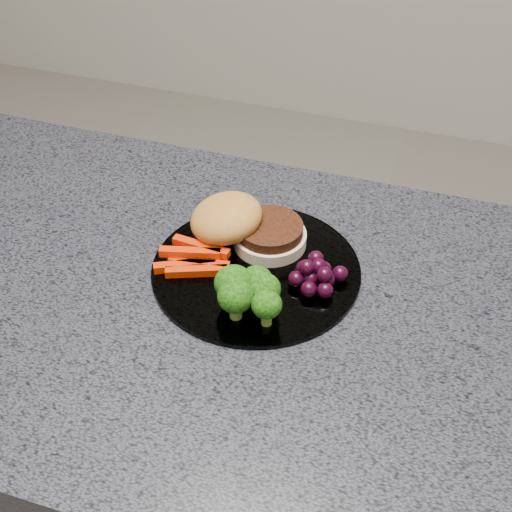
{
  "coord_description": "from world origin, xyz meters",
  "views": [
    {
      "loc": [
        0.2,
        -0.56,
        1.5
      ],
      "look_at": [
        -0.0,
        0.06,
        0.93
      ],
      "focal_mm": 50.0,
      "sensor_mm": 36.0,
      "label": 1
    }
  ],
  "objects": [
    {
      "name": "island_cabinet",
      "position": [
        0.0,
        0.0,
        0.43
      ],
      "size": [
        1.2,
        0.6,
        0.86
      ],
      "primitive_type": "cube",
      "color": "#56371D",
      "rests_on": "ground"
    },
    {
      "name": "broccoli",
      "position": [
        0.01,
        -0.01,
        0.94
      ],
      "size": [
        0.09,
        0.07,
        0.05
      ],
      "rotation": [
        0.0,
        0.0,
        -0.1
      ],
      "color": "olive",
      "rests_on": "plate"
    },
    {
      "name": "countertop",
      "position": [
        0.0,
        0.0,
        0.88
      ],
      "size": [
        1.2,
        0.6,
        0.04
      ],
      "primitive_type": "cube",
      "color": "#44434D",
      "rests_on": "island_cabinet"
    },
    {
      "name": "burger",
      "position": [
        -0.04,
        0.11,
        0.93
      ],
      "size": [
        0.16,
        0.11,
        0.05
      ],
      "rotation": [
        0.0,
        0.0,
        0.16
      ],
      "color": "beige",
      "rests_on": "plate"
    },
    {
      "name": "plate",
      "position": [
        -0.0,
        0.06,
        0.9
      ],
      "size": [
        0.26,
        0.26,
        0.01
      ],
      "primitive_type": "cylinder",
      "color": "white",
      "rests_on": "countertop"
    },
    {
      "name": "grape_bunch",
      "position": [
        0.07,
        0.06,
        0.92
      ],
      "size": [
        0.07,
        0.06,
        0.03
      ],
      "rotation": [
        0.0,
        0.0,
        0.01
      ],
      "color": "black",
      "rests_on": "plate"
    },
    {
      "name": "carrot_sticks",
      "position": [
        -0.08,
        0.04,
        0.91
      ],
      "size": [
        0.09,
        0.06,
        0.02
      ],
      "rotation": [
        0.0,
        0.0,
        -0.01
      ],
      "color": "red",
      "rests_on": "plate"
    }
  ]
}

